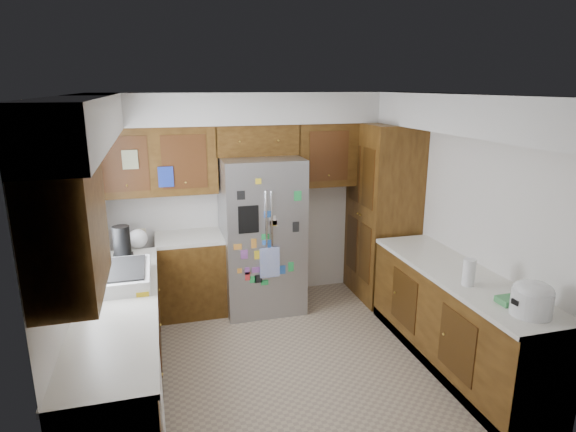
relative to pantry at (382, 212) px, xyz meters
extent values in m
plane|color=tan|center=(-1.50, -1.15, -1.07)|extent=(3.60, 3.60, 0.00)
cube|color=silver|center=(-1.50, 0.45, 0.18)|extent=(3.60, 0.04, 2.50)
cube|color=silver|center=(-3.30, -1.15, 0.18)|extent=(0.04, 3.20, 2.50)
cube|color=silver|center=(0.30, -1.15, 0.18)|extent=(0.04, 3.20, 2.50)
cube|color=silver|center=(-1.50, -2.75, 0.18)|extent=(3.60, 0.04, 2.50)
cube|color=white|center=(-1.50, -1.15, 1.43)|extent=(3.60, 3.20, 0.02)
cube|color=silver|center=(-1.50, 0.26, 1.25)|extent=(3.60, 0.38, 0.35)
cube|color=silver|center=(-3.11, -1.15, 1.25)|extent=(0.38, 3.20, 0.35)
cube|color=silver|center=(0.11, -1.15, 1.25)|extent=(0.38, 3.20, 0.35)
cube|color=#3B230B|center=(-2.63, 0.28, 0.70)|extent=(1.33, 0.34, 0.75)
cube|color=#3B230B|center=(-0.36, 0.28, 0.70)|extent=(1.33, 0.34, 0.75)
cube|color=#3B230B|center=(-3.13, -2.30, 0.70)|extent=(0.34, 0.85, 0.75)
cube|color=white|center=(-3.29, -1.05, 0.53)|extent=(0.02, 0.90, 1.05)
cube|color=white|center=(-3.25, -1.05, 0.53)|extent=(0.01, 1.02, 1.15)
cube|color=#1B32A2|center=(-2.54, 0.09, 0.55)|extent=(0.16, 0.02, 0.22)
cube|color=beige|center=(-2.88, 0.09, 0.75)|extent=(0.16, 0.02, 0.20)
cube|color=#3B230B|center=(-3.00, -1.45, -0.64)|extent=(0.60, 2.60, 0.88)
cube|color=#3B230B|center=(-2.33, 0.15, -0.64)|extent=(0.75, 0.60, 0.88)
cube|color=white|center=(-3.00, -1.45, -0.17)|extent=(0.63, 2.60, 0.04)
cube|color=white|center=(-2.33, 0.15, -0.17)|extent=(0.75, 0.60, 0.04)
cube|color=black|center=(-3.00, -1.45, -1.02)|extent=(0.60, 2.60, 0.10)
cube|color=white|center=(-2.69, -2.30, -0.61)|extent=(0.01, 0.58, 0.80)
cube|color=#3B230B|center=(0.00, -1.62, -0.64)|extent=(0.60, 2.25, 0.88)
cube|color=white|center=(0.00, -1.62, -0.17)|extent=(0.63, 2.25, 0.04)
cube|color=black|center=(0.00, -1.62, -1.02)|extent=(0.60, 2.25, 0.10)
cube|color=#3B230B|center=(0.00, 0.00, 0.00)|extent=(0.60, 0.90, 2.15)
cube|color=#9A9A9F|center=(-1.50, 0.05, -0.17)|extent=(0.90, 0.75, 1.80)
cylinder|color=silver|center=(-1.53, -0.34, -0.02)|extent=(0.02, 0.02, 0.90)
cylinder|color=silver|center=(-1.47, -0.34, -0.02)|extent=(0.02, 0.02, 0.90)
cube|color=black|center=(-1.72, -0.33, 0.12)|extent=(0.22, 0.01, 0.30)
cube|color=silver|center=(-1.50, -0.35, -0.38)|extent=(0.22, 0.01, 0.34)
cube|color=blue|center=(-1.51, -0.33, 0.17)|extent=(0.09, 0.00, 0.07)
cube|color=yellow|center=(-1.61, -0.33, 0.53)|extent=(0.06, 0.00, 0.06)
cube|color=orange|center=(-1.67, -0.33, -0.15)|extent=(0.06, 0.00, 0.11)
cube|color=orange|center=(-1.83, -0.33, -0.45)|extent=(0.05, 0.00, 0.06)
cube|color=black|center=(-1.62, -0.33, -0.56)|extent=(0.08, 0.00, 0.09)
cube|color=blue|center=(-1.53, -0.33, -0.15)|extent=(0.10, 0.00, 0.05)
cube|color=green|center=(-1.55, -0.33, -0.61)|extent=(0.08, 0.00, 0.06)
cube|color=blue|center=(-1.49, -0.33, -0.21)|extent=(0.07, 0.00, 0.06)
cube|color=#8C4C99|center=(-1.78, -0.33, -0.26)|extent=(0.08, 0.00, 0.10)
cube|color=green|center=(-1.25, -0.33, -0.46)|extent=(0.06, 0.00, 0.11)
cube|color=black|center=(-1.20, -0.33, 0.00)|extent=(0.07, 0.00, 0.11)
cube|color=orange|center=(-1.84, -0.33, -0.17)|extent=(0.09, 0.00, 0.06)
cube|color=green|center=(-1.18, -0.33, 0.35)|extent=(0.08, 0.00, 0.11)
cube|color=#8C4C99|center=(-1.45, -0.33, 0.07)|extent=(0.08, 0.00, 0.05)
cube|color=#8C4C99|center=(-1.64, -0.33, -0.45)|extent=(0.10, 0.00, 0.06)
cube|color=yellow|center=(-1.45, -0.33, 0.06)|extent=(0.08, 0.00, 0.06)
cube|color=green|center=(-1.54, -0.33, -0.08)|extent=(0.09, 0.00, 0.06)
cube|color=green|center=(-1.69, -0.33, -0.56)|extent=(0.07, 0.00, 0.08)
cube|color=#8C4C99|center=(-1.75, -0.33, -0.46)|extent=(0.05, 0.00, 0.08)
cube|color=yellow|center=(-1.62, -0.33, -0.28)|extent=(0.09, 0.00, 0.10)
cube|color=blue|center=(-1.36, -0.33, -0.48)|extent=(0.09, 0.00, 0.10)
cube|color=white|center=(-1.46, -0.33, 0.10)|extent=(0.07, 0.00, 0.10)
cube|color=black|center=(-1.79, -0.33, 0.39)|extent=(0.08, 0.00, 0.09)
cube|color=red|center=(-1.74, -0.33, -0.52)|extent=(0.06, 0.00, 0.10)
cube|color=#3B230B|center=(-1.50, 0.28, 0.90)|extent=(0.96, 0.34, 0.35)
sphere|color=#275FA9|center=(-1.79, 0.31, 1.23)|extent=(0.31, 0.31, 0.31)
cylinder|color=black|center=(-1.37, 0.23, 1.15)|extent=(0.27, 0.27, 0.16)
ellipsoid|color=#333338|center=(-1.37, 0.23, 1.23)|extent=(0.25, 0.25, 0.11)
cube|color=white|center=(-3.00, -1.05, -0.09)|extent=(0.52, 0.70, 0.12)
cube|color=black|center=(-3.00, -1.05, -0.03)|extent=(0.44, 0.60, 0.02)
cylinder|color=silver|center=(-3.20, -1.05, 0.07)|extent=(0.02, 0.02, 0.30)
cylinder|color=silver|center=(-3.14, -1.05, 0.20)|extent=(0.16, 0.02, 0.02)
cube|color=yellow|center=(-2.80, -1.32, -0.13)|extent=(0.10, 0.18, 0.04)
cube|color=black|center=(-2.99, -0.60, -0.10)|extent=(0.18, 0.14, 0.10)
cylinder|color=black|center=(-2.99, -0.60, 0.09)|extent=(0.16, 0.16, 0.28)
cylinder|color=#9A9A9F|center=(-3.02, -0.35, -0.05)|extent=(0.14, 0.14, 0.20)
sphere|color=white|center=(-2.87, -0.11, -0.05)|extent=(0.20, 0.20, 0.20)
cube|color=#3F72B2|center=(-3.05, 0.06, -0.06)|extent=(0.14, 0.10, 0.18)
cube|color=#BFB28C|center=(-2.84, 0.09, -0.08)|extent=(0.10, 0.08, 0.14)
cylinder|color=white|center=(-2.98, -0.70, -0.10)|extent=(0.08, 0.08, 0.11)
cylinder|color=white|center=(0.00, -2.49, -0.06)|extent=(0.30, 0.30, 0.20)
ellipsoid|color=white|center=(0.00, -2.49, 0.04)|extent=(0.29, 0.29, 0.13)
cube|color=black|center=(-0.14, -2.49, -0.04)|extent=(0.04, 0.06, 0.04)
cylinder|color=white|center=(-0.12, -1.89, -0.04)|extent=(0.10, 0.10, 0.24)
camera|label=1|loc=(-2.61, -5.17, 1.50)|focal=30.00mm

